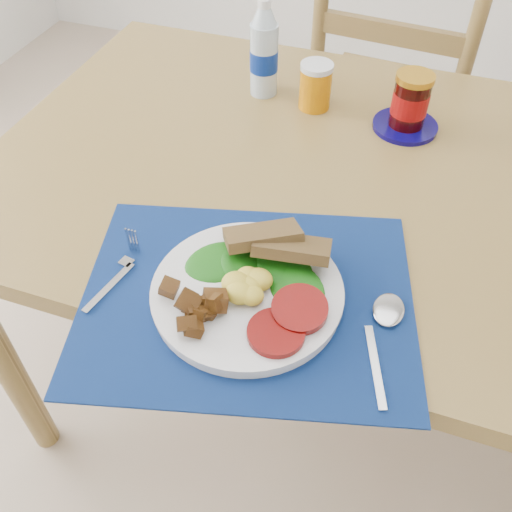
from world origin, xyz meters
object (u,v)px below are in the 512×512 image
Objects in this scene: breakfast_plate at (243,290)px; jam_on_saucer at (409,105)px; water_bottle at (264,54)px; juice_glass at (315,87)px; chair_far at (394,69)px.

jam_on_saucer reaches higher than breakfast_plate.
water_bottle is 1.55× the size of jam_on_saucer.
breakfast_plate is at bearing -106.42° from jam_on_saucer.
water_bottle is (-0.16, 0.58, 0.07)m from breakfast_plate.
jam_on_saucer reaches higher than juice_glass.
water_bottle is at bearing 83.31° from breakfast_plate.
chair_far is at bearing 63.95° from water_bottle.
water_bottle is at bearing 68.80° from chair_far.
juice_glass is at bearing 82.07° from chair_far.
breakfast_plate is 1.38× the size of water_bottle.
water_bottle reaches higher than breakfast_plate.
water_bottle is 0.13m from juice_glass.
chair_far is at bearing 63.70° from breakfast_plate.
chair_far is at bearing 77.22° from juice_glass.
jam_on_saucer is (0.20, -0.02, 0.01)m from juice_glass.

